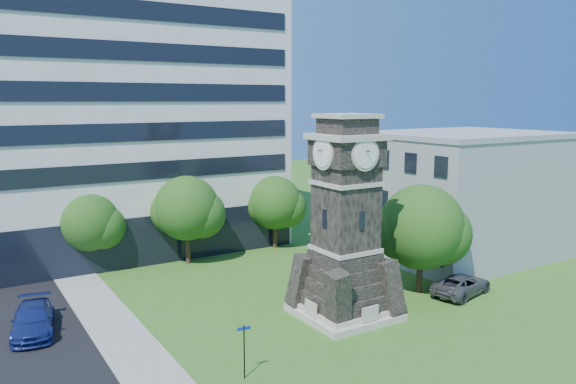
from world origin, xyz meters
TOP-DOWN VIEW (x-y plane):
  - ground at (0.00, 0.00)m, footprint 160.00×160.00m
  - sidewalk at (-9.50, 5.00)m, footprint 3.00×70.00m
  - clock_tower at (3.00, 2.00)m, footprint 5.40×5.40m
  - office_tall at (-3.20, 25.84)m, footprint 26.20×15.11m
  - office_low at (19.97, 8.00)m, footprint 15.20×12.20m
  - car_street_north at (-13.56, 9.08)m, footprint 3.11×5.65m
  - car_east_lot at (11.98, 0.76)m, footprint 5.34×3.33m
  - park_bench at (5.43, 2.14)m, footprint 1.59×0.42m
  - street_sign at (-5.83, -1.86)m, footprint 0.63×0.06m
  - tree_nw at (-8.11, 19.21)m, footprint 5.04×4.58m
  - tree_nc at (-0.89, 17.47)m, footprint 5.69×5.17m
  - tree_ne at (7.53, 18.01)m, footprint 5.20×4.73m
  - tree_east at (9.98, 2.63)m, footprint 6.33×5.75m

SIDE VIEW (x-z plane):
  - ground at x=0.00m, z-range 0.00..0.00m
  - sidewalk at x=-9.50m, z-range 0.00..0.06m
  - park_bench at x=5.43m, z-range 0.02..0.85m
  - car_east_lot at x=11.98m, z-range 0.00..1.38m
  - car_street_north at x=-13.56m, z-range 0.00..1.55m
  - street_sign at x=-5.83m, z-range 0.33..2.98m
  - tree_nw at x=-8.11m, z-range 0.67..6.92m
  - tree_ne at x=7.53m, z-range 0.69..7.12m
  - tree_nc at x=-0.89m, z-range 0.79..7.90m
  - tree_east at x=9.98m, z-range 0.66..8.11m
  - office_low at x=19.97m, z-range 0.01..10.41m
  - clock_tower at x=3.00m, z-range -0.83..11.39m
  - office_tall at x=-3.20m, z-range -0.08..28.52m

